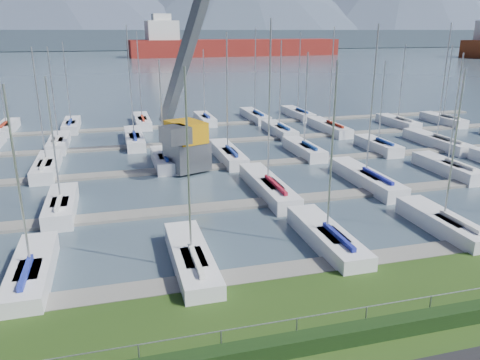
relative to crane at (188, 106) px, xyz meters
name	(u,v)px	position (x,y,z in m)	size (l,w,h in m)	color
water	(122,53)	(0.69, 233.02, -5.73)	(800.00, 540.00, 0.20)	#435562
hedge	(324,339)	(0.69, -27.38, -4.98)	(80.00, 0.70, 0.70)	black
fence	(321,314)	(0.69, -26.98, -4.13)	(0.04, 0.04, 80.00)	gray
foothill	(118,39)	(0.69, 303.02, 0.67)	(900.00, 80.00, 12.00)	#3A4856
docks	(200,168)	(0.69, -0.98, -5.55)	(90.00, 41.60, 0.25)	slate
crane	(188,106)	(0.00, 0.00, 0.00)	(7.61, 12.96, 22.35)	slate
cargo_ship_mid	(227,48)	(50.00, 189.34, -1.82)	(104.30, 23.55, 21.50)	maroon
sailboat_fleet	(181,102)	(-0.33, 1.95, 0.07)	(76.26, 49.60, 13.14)	silver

